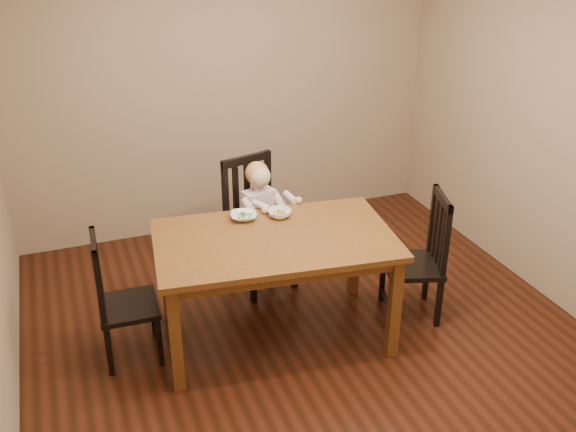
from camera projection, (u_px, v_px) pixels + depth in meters
name	position (u px, v px, depth m)	size (l,w,h in m)	color
room	(310.00, 163.00, 4.16)	(4.01, 4.01, 2.71)	#3C180C
dining_table	(275.00, 249.00, 4.42)	(1.74, 1.17, 0.82)	#4E3012
chair_child	(257.00, 226.00, 5.19)	(0.56, 0.55, 1.08)	black
chair_left	(121.00, 301.00, 4.32)	(0.41, 0.43, 0.95)	black
chair_right	(419.00, 259.00, 4.79)	(0.52, 0.53, 1.00)	black
toddler	(260.00, 213.00, 5.08)	(0.33, 0.41, 0.56)	silver
bowl_peas	(244.00, 216.00, 4.62)	(0.19, 0.19, 0.05)	white
bowl_veg	(280.00, 213.00, 4.65)	(0.17, 0.17, 0.05)	white
fork	(239.00, 215.00, 4.58)	(0.04, 0.13, 0.05)	silver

